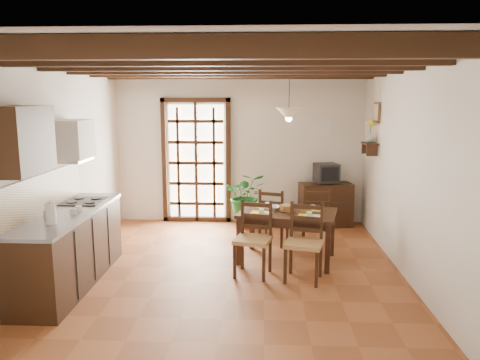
# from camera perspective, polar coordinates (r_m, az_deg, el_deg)

# --- Properties ---
(ground_plane) EXTENTS (5.00, 5.00, 0.00)m
(ground_plane) POSITION_cam_1_polar(r_m,az_deg,el_deg) (6.44, -1.08, -10.75)
(ground_plane) COLOR brown
(room_shell) EXTENTS (4.52, 5.02, 2.81)m
(room_shell) POSITION_cam_1_polar(r_m,az_deg,el_deg) (6.04, -1.13, 5.58)
(room_shell) COLOR silver
(room_shell) RESTS_ON ground_plane
(ceiling_beams) EXTENTS (4.50, 4.34, 0.20)m
(ceiling_beams) POSITION_cam_1_polar(r_m,az_deg,el_deg) (6.03, -1.16, 13.88)
(ceiling_beams) COLOR black
(ceiling_beams) RESTS_ON room_shell
(french_door) EXTENTS (1.26, 0.11, 2.32)m
(french_door) POSITION_cam_1_polar(r_m,az_deg,el_deg) (8.61, -5.34, 2.60)
(french_door) COLOR white
(french_door) RESTS_ON ground_plane
(kitchen_counter) EXTENTS (0.64, 2.25, 1.38)m
(kitchen_counter) POSITION_cam_1_polar(r_m,az_deg,el_deg) (6.17, -20.08, -7.67)
(kitchen_counter) COLOR black
(kitchen_counter) RESTS_ON ground_plane
(upper_cabinet) EXTENTS (0.35, 0.80, 0.70)m
(upper_cabinet) POSITION_cam_1_polar(r_m,az_deg,el_deg) (5.34, -25.05, 4.41)
(upper_cabinet) COLOR black
(upper_cabinet) RESTS_ON room_shell
(range_hood) EXTENTS (0.38, 0.60, 0.54)m
(range_hood) POSITION_cam_1_polar(r_m,az_deg,el_deg) (6.47, -19.66, 4.57)
(range_hood) COLOR white
(range_hood) RESTS_ON room_shell
(counter_items) EXTENTS (0.50, 1.43, 0.25)m
(counter_items) POSITION_cam_1_polar(r_m,az_deg,el_deg) (6.13, -20.03, -3.08)
(counter_items) COLOR black
(counter_items) RESTS_ON kitchen_counter
(dining_table) EXTENTS (1.47, 1.11, 0.71)m
(dining_table) POSITION_cam_1_polar(r_m,az_deg,el_deg) (6.61, 5.79, -4.59)
(dining_table) COLOR black
(dining_table) RESTS_ON ground_plane
(chair_near_left) EXTENTS (0.53, 0.52, 0.96)m
(chair_near_left) POSITION_cam_1_polar(r_m,az_deg,el_deg) (6.14, 1.61, -8.83)
(chair_near_left) COLOR #AC7F49
(chair_near_left) RESTS_ON ground_plane
(chair_near_right) EXTENTS (0.54, 0.53, 0.97)m
(chair_near_right) POSITION_cam_1_polar(r_m,az_deg,el_deg) (6.02, 7.77, -9.26)
(chair_near_right) COLOR #AC7F49
(chair_near_right) RESTS_ON ground_plane
(chair_far_left) EXTENTS (0.51, 0.50, 0.90)m
(chair_far_left) POSITION_cam_1_polar(r_m,az_deg,el_deg) (7.39, 4.10, -5.72)
(chair_far_left) COLOR #AC7F49
(chair_far_left) RESTS_ON ground_plane
(chair_far_right) EXTENTS (0.46, 0.44, 0.95)m
(chair_far_right) POSITION_cam_1_polar(r_m,az_deg,el_deg) (7.29, 9.22, -5.91)
(chair_far_right) COLOR #AC7F49
(chair_far_right) RESTS_ON ground_plane
(table_setting) EXTENTS (0.96, 0.64, 0.09)m
(table_setting) POSITION_cam_1_polar(r_m,az_deg,el_deg) (6.59, 5.80, -3.90)
(table_setting) COLOR yellow
(table_setting) RESTS_ON dining_table
(table_bowl) EXTENTS (0.22, 0.22, 0.05)m
(table_bowl) POSITION_cam_1_polar(r_m,az_deg,el_deg) (6.67, 3.89, -3.39)
(table_bowl) COLOR white
(table_bowl) RESTS_ON dining_table
(sideboard) EXTENTS (0.97, 0.56, 0.78)m
(sideboard) POSITION_cam_1_polar(r_m,az_deg,el_deg) (8.52, 10.36, -2.98)
(sideboard) COLOR black
(sideboard) RESTS_ON ground_plane
(crt_tv) EXTENTS (0.46, 0.44, 0.33)m
(crt_tv) POSITION_cam_1_polar(r_m,az_deg,el_deg) (8.41, 10.49, 0.86)
(crt_tv) COLOR black
(crt_tv) RESTS_ON sideboard
(fuse_box) EXTENTS (0.25, 0.03, 0.32)m
(fuse_box) POSITION_cam_1_polar(r_m,az_deg,el_deg) (8.57, 10.12, 6.31)
(fuse_box) COLOR white
(fuse_box) RESTS_ON room_shell
(plant_pot) EXTENTS (0.33, 0.33, 0.20)m
(plant_pot) POSITION_cam_1_polar(r_m,az_deg,el_deg) (8.33, 0.74, -5.10)
(plant_pot) COLOR maroon
(plant_pot) RESTS_ON ground_plane
(potted_plant) EXTENTS (1.96, 1.70, 2.12)m
(potted_plant) POSITION_cam_1_polar(r_m,az_deg,el_deg) (8.22, 0.75, -2.00)
(potted_plant) COLOR #144C19
(potted_plant) RESTS_ON ground_plane
(wall_shelf) EXTENTS (0.20, 0.42, 0.20)m
(wall_shelf) POSITION_cam_1_polar(r_m,az_deg,el_deg) (7.84, 15.54, 4.01)
(wall_shelf) COLOR black
(wall_shelf) RESTS_ON room_shell
(shelf_vase) EXTENTS (0.15, 0.15, 0.15)m
(shelf_vase) POSITION_cam_1_polar(r_m,az_deg,el_deg) (7.83, 15.59, 5.02)
(shelf_vase) COLOR #B2BFB2
(shelf_vase) RESTS_ON wall_shelf
(shelf_flowers) EXTENTS (0.14, 0.14, 0.36)m
(shelf_flowers) POSITION_cam_1_polar(r_m,az_deg,el_deg) (7.81, 15.66, 6.54)
(shelf_flowers) COLOR yellow
(shelf_flowers) RESTS_ON shelf_vase
(framed_picture) EXTENTS (0.03, 0.32, 0.32)m
(framed_picture) POSITION_cam_1_polar(r_m,az_deg,el_deg) (7.82, 16.33, 7.92)
(framed_picture) COLOR brown
(framed_picture) RESTS_ON room_shell
(pendant_lamp) EXTENTS (0.36, 0.36, 0.84)m
(pendant_lamp) POSITION_cam_1_polar(r_m,az_deg,el_deg) (6.50, 5.97, 8.16)
(pendant_lamp) COLOR black
(pendant_lamp) RESTS_ON room_shell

